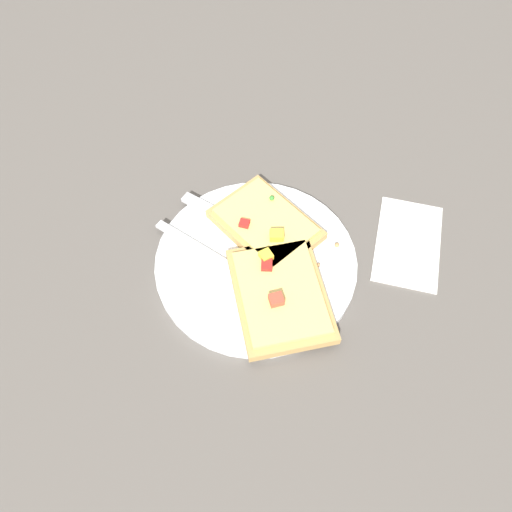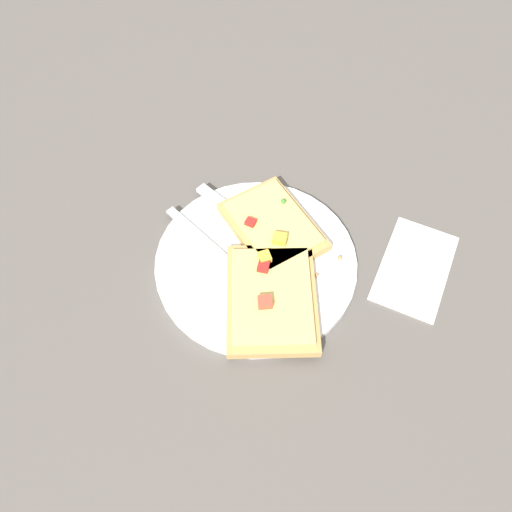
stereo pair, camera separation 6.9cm
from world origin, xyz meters
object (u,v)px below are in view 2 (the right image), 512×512
object	(u,v)px
fork	(225,261)
napkin	(415,267)
pizza_slice_main	(271,297)
plate	(256,262)
pizza_slice_corner	(274,226)
knife	(238,216)

from	to	relation	value
fork	napkin	distance (m)	0.27
fork	pizza_slice_main	world-z (taller)	pizza_slice_main
plate	pizza_slice_corner	size ratio (longest dim) A/B	1.57
plate	napkin	xyz separation A→B (m)	(-0.09, 0.21, -0.00)
knife	napkin	bearing A→B (deg)	25.02
napkin	pizza_slice_main	bearing A→B (deg)	-49.37
pizza_slice_corner	fork	bearing A→B (deg)	-83.72
knife	pizza_slice_main	xyz separation A→B (m)	(0.11, 0.10, 0.01)
plate	napkin	world-z (taller)	plate
knife	fork	bearing A→B (deg)	-60.06
plate	knife	bearing A→B (deg)	-135.65
fork	pizza_slice_corner	distance (m)	0.09
knife	pizza_slice_main	world-z (taller)	pizza_slice_main
knife	pizza_slice_corner	world-z (taller)	pizza_slice_corner
plate	knife	world-z (taller)	knife
plate	pizza_slice_corner	distance (m)	0.06
napkin	plate	bearing A→B (deg)	-66.73
napkin	knife	bearing A→B (deg)	-82.86
fork	napkin	xyz separation A→B (m)	(-0.11, 0.25, -0.01)
plate	knife	distance (m)	0.08
fork	napkin	size ratio (longest dim) A/B	1.40
pizza_slice_corner	napkin	distance (m)	0.21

